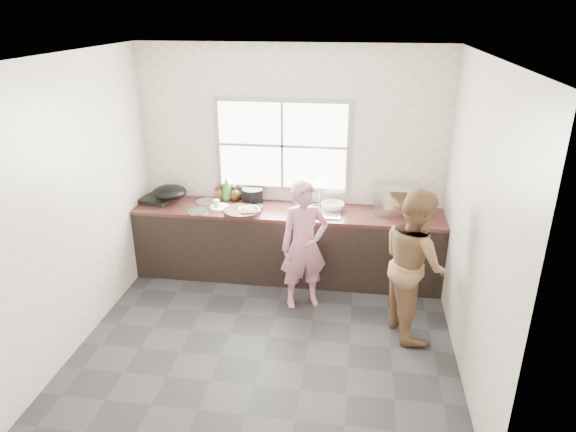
# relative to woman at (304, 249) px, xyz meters

# --- Properties ---
(floor) EXTENTS (3.60, 3.20, 0.01)m
(floor) POSITION_rel_woman_xyz_m (-0.27, -0.68, -0.67)
(floor) COLOR #2C2C2E
(floor) RESTS_ON ground
(ceiling) EXTENTS (3.60, 3.20, 0.01)m
(ceiling) POSITION_rel_woman_xyz_m (-0.27, -0.68, 2.04)
(ceiling) COLOR silver
(ceiling) RESTS_ON wall_back
(wall_back) EXTENTS (3.60, 0.01, 2.70)m
(wall_back) POSITION_rel_woman_xyz_m (-0.27, 0.93, 0.69)
(wall_back) COLOR beige
(wall_back) RESTS_ON ground
(wall_left) EXTENTS (0.01, 3.20, 2.70)m
(wall_left) POSITION_rel_woman_xyz_m (-2.07, -0.68, 0.69)
(wall_left) COLOR silver
(wall_left) RESTS_ON ground
(wall_right) EXTENTS (0.01, 3.20, 2.70)m
(wall_right) POSITION_rel_woman_xyz_m (1.54, -0.68, 0.69)
(wall_right) COLOR beige
(wall_right) RESTS_ON ground
(wall_front) EXTENTS (3.60, 0.01, 2.70)m
(wall_front) POSITION_rel_woman_xyz_m (-0.27, -2.28, 0.69)
(wall_front) COLOR beige
(wall_front) RESTS_ON ground
(cabinet) EXTENTS (3.60, 0.62, 0.82)m
(cabinet) POSITION_rel_woman_xyz_m (-0.27, 0.61, -0.25)
(cabinet) COLOR black
(cabinet) RESTS_ON floor
(countertop) EXTENTS (3.60, 0.64, 0.04)m
(countertop) POSITION_rel_woman_xyz_m (-0.27, 0.61, 0.18)
(countertop) COLOR #3A1D17
(countertop) RESTS_ON cabinet
(sink) EXTENTS (0.55, 0.45, 0.02)m
(sink) POSITION_rel_woman_xyz_m (0.08, 0.61, 0.20)
(sink) COLOR silver
(sink) RESTS_ON countertop
(faucet) EXTENTS (0.02, 0.02, 0.30)m
(faucet) POSITION_rel_woman_xyz_m (0.08, 0.81, 0.35)
(faucet) COLOR silver
(faucet) RESTS_ON countertop
(window_frame) EXTENTS (1.60, 0.05, 1.10)m
(window_frame) POSITION_rel_woman_xyz_m (-0.37, 0.91, 0.89)
(window_frame) COLOR #9EA0A5
(window_frame) RESTS_ON wall_back
(window_glazing) EXTENTS (1.50, 0.01, 1.00)m
(window_glazing) POSITION_rel_woman_xyz_m (-0.37, 0.89, 0.89)
(window_glazing) COLOR white
(window_glazing) RESTS_ON window_frame
(woman) EXTENTS (0.57, 0.47, 1.32)m
(woman) POSITION_rel_woman_xyz_m (0.00, 0.00, 0.00)
(woman) COLOR #CF7C95
(woman) RESTS_ON floor
(person_side) EXTENTS (0.77, 0.88, 1.51)m
(person_side) POSITION_rel_woman_xyz_m (1.12, -0.33, 0.09)
(person_side) COLOR brown
(person_side) RESTS_ON floor
(cutting_board) EXTENTS (0.51, 0.51, 0.04)m
(cutting_board) POSITION_rel_woman_xyz_m (-0.77, 0.44, 0.22)
(cutting_board) COLOR black
(cutting_board) RESTS_ON countertop
(cleaver) EXTENTS (0.24, 0.17, 0.01)m
(cleaver) POSITION_rel_woman_xyz_m (-0.67, 0.57, 0.24)
(cleaver) COLOR silver
(cleaver) RESTS_ON cutting_board
(bowl_mince) EXTENTS (0.32, 0.32, 0.06)m
(bowl_mince) POSITION_rel_woman_xyz_m (-0.68, 0.44, 0.23)
(bowl_mince) COLOR silver
(bowl_mince) RESTS_ON countertop
(bowl_crabs) EXTENTS (0.26, 0.26, 0.07)m
(bowl_crabs) POSITION_rel_woman_xyz_m (0.25, 0.69, 0.23)
(bowl_crabs) COLOR silver
(bowl_crabs) RESTS_ON countertop
(bowl_held) EXTENTS (0.22, 0.22, 0.06)m
(bowl_held) POSITION_rel_woman_xyz_m (-0.04, 0.40, 0.23)
(bowl_held) COLOR white
(bowl_held) RESTS_ON countertop
(black_pot) EXTENTS (0.32, 0.32, 0.18)m
(black_pot) POSITION_rel_woman_xyz_m (-0.71, 0.78, 0.29)
(black_pot) COLOR black
(black_pot) RESTS_ON countertop
(plate_food) EXTENTS (0.25, 0.25, 0.02)m
(plate_food) POSITION_rel_woman_xyz_m (-1.06, 0.56, 0.21)
(plate_food) COLOR white
(plate_food) RESTS_ON countertop
(bottle_green) EXTENTS (0.15, 0.15, 0.31)m
(bottle_green) POSITION_rel_woman_xyz_m (-1.05, 0.84, 0.35)
(bottle_green) COLOR #327D29
(bottle_green) RESTS_ON countertop
(bottle_brown_tall) EXTENTS (0.11, 0.11, 0.18)m
(bottle_brown_tall) POSITION_rel_woman_xyz_m (-1.16, 0.84, 0.29)
(bottle_brown_tall) COLOR #4D2A13
(bottle_brown_tall) RESTS_ON countertop
(bottle_brown_short) EXTENTS (0.15, 0.15, 0.17)m
(bottle_brown_short) POSITION_rel_woman_xyz_m (-0.94, 0.84, 0.28)
(bottle_brown_short) COLOR #412510
(bottle_brown_short) RESTS_ON countertop
(glass_jar) EXTENTS (0.10, 0.10, 0.10)m
(glass_jar) POSITION_rel_woman_xyz_m (-1.10, 0.55, 0.25)
(glass_jar) COLOR silver
(glass_jar) RESTS_ON countertop
(burner) EXTENTS (0.42, 0.42, 0.05)m
(burner) POSITION_rel_woman_xyz_m (-1.88, 0.67, 0.22)
(burner) COLOR black
(burner) RESTS_ON countertop
(wok) EXTENTS (0.42, 0.42, 0.15)m
(wok) POSITION_rel_woman_xyz_m (-1.70, 0.64, 0.34)
(wok) COLOR black
(wok) RESTS_ON burner
(dish_rack) EXTENTS (0.42, 0.30, 0.32)m
(dish_rack) POSITION_rel_woman_xyz_m (0.94, 0.67, 0.36)
(dish_rack) COLOR #BBBCC2
(dish_rack) RESTS_ON countertop
(pot_lid_left) EXTENTS (0.27, 0.27, 0.01)m
(pot_lid_left) POSITION_rel_woman_xyz_m (-1.28, 0.40, 0.20)
(pot_lid_left) COLOR #A6AAAC
(pot_lid_left) RESTS_ON countertop
(pot_lid_right) EXTENTS (0.31, 0.31, 0.01)m
(pot_lid_right) POSITION_rel_woman_xyz_m (-1.27, 0.73, 0.20)
(pot_lid_right) COLOR silver
(pot_lid_right) RESTS_ON countertop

